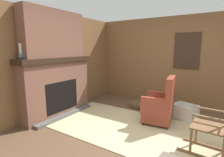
{
  "coord_description": "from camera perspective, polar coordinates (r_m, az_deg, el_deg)",
  "views": [
    {
      "loc": [
        1.14,
        -2.69,
        1.59
      ],
      "look_at": [
        -0.97,
        0.61,
        0.9
      ],
      "focal_mm": 28.0,
      "sensor_mm": 36.0,
      "label": 1
    }
  ],
  "objects": [
    {
      "name": "laundry_basket",
      "position": [
        4.35,
        22.83,
        -9.95
      ],
      "size": [
        0.56,
        0.47,
        0.33
      ],
      "rotation": [
        0.0,
        0.0,
        -0.25
      ],
      "color": "white",
      "rests_on": "ground"
    },
    {
      "name": "storage_case",
      "position": [
        4.78,
        -11.3,
        7.9
      ],
      "size": [
        0.15,
        0.25,
        0.12
      ],
      "color": "black",
      "rests_on": "fireplace_hearth"
    },
    {
      "name": "firewood_stack",
      "position": [
        4.86,
        8.17,
        -8.42
      ],
      "size": [
        0.46,
        0.44,
        0.13
      ],
      "rotation": [
        0.0,
        0.0,
        -0.22
      ],
      "color": "brown",
      "rests_on": "ground"
    },
    {
      "name": "ground_plane",
      "position": [
        3.33,
        8.94,
        -18.71
      ],
      "size": [
        14.0,
        14.0,
        0.0
      ],
      "primitive_type": "plane",
      "color": "brown"
    },
    {
      "name": "armchair",
      "position": [
        3.87,
        15.41,
        -8.79
      ],
      "size": [
        0.68,
        0.7,
        1.01
      ],
      "rotation": [
        0.0,
        0.0,
        3.28
      ],
      "color": "brown",
      "rests_on": "ground"
    },
    {
      "name": "rocking_chair",
      "position": [
        3.06,
        30.08,
        -14.13
      ],
      "size": [
        0.83,
        0.48,
        1.19
      ],
      "rotation": [
        0.0,
        0.0,
        3.07
      ],
      "color": "brown",
      "rests_on": "ground"
    },
    {
      "name": "chimney_breast",
      "position": [
        4.25,
        -18.41,
        13.62
      ],
      "size": [
        0.31,
        1.56,
        1.04
      ],
      "color": "brown",
      "rests_on": "fireplace_hearth"
    },
    {
      "name": "wood_panel_wall_back",
      "position": [
        5.17,
        20.02,
        5.36
      ],
      "size": [
        5.22,
        0.09,
        2.44
      ],
      "color": "brown",
      "rests_on": "ground"
    },
    {
      "name": "area_rug",
      "position": [
        3.69,
        5.35,
        -15.49
      ],
      "size": [
        3.35,
        1.79,
        0.01
      ],
      "color": "#C6B789",
      "rests_on": "ground"
    },
    {
      "name": "wood_panel_wall_left",
      "position": [
        4.42,
        -19.63,
        4.59
      ],
      "size": [
        0.06,
        5.22,
        2.44
      ],
      "color": "brown",
      "rests_on": "ground"
    },
    {
      "name": "fireplace_hearth",
      "position": [
        4.33,
        -17.43,
        -2.61
      ],
      "size": [
        0.57,
        1.87,
        1.37
      ],
      "color": "brown",
      "rests_on": "ground"
    },
    {
      "name": "oil_lamp_vase",
      "position": [
        3.82,
        -27.58,
        7.23
      ],
      "size": [
        0.11,
        0.11,
        0.3
      ],
      "color": "#47708E",
      "rests_on": "fireplace_hearth"
    }
  ]
}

